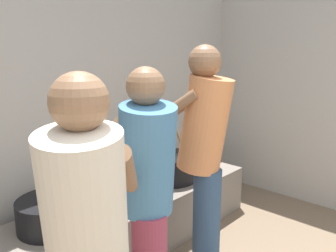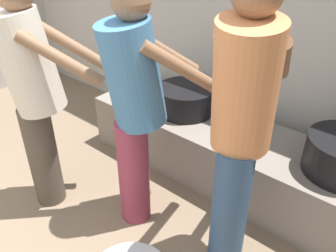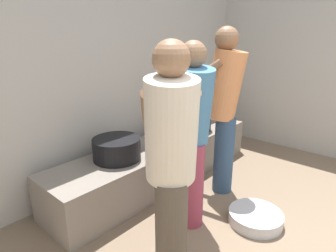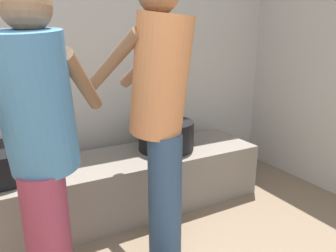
{
  "view_description": "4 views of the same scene",
  "coord_description": "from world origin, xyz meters",
  "px_view_note": "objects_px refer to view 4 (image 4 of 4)",
  "views": [
    {
      "loc": [
        -1.05,
        0.2,
        1.61
      ],
      "look_at": [
        0.71,
        1.82,
        1.08
      ],
      "focal_mm": 36.53,
      "sensor_mm": 36.0,
      "label": 1
    },
    {
      "loc": [
        1.48,
        0.2,
        1.81
      ],
      "look_at": [
        0.23,
        1.67,
        0.64
      ],
      "focal_mm": 38.13,
      "sensor_mm": 36.0,
      "label": 2
    },
    {
      "loc": [
        -1.56,
        0.2,
        1.54
      ],
      "look_at": [
        0.32,
        1.85,
        0.76
      ],
      "focal_mm": 30.05,
      "sensor_mm": 36.0,
      "label": 3
    },
    {
      "loc": [
        0.06,
        0.11,
        1.27
      ],
      "look_at": [
        0.93,
        1.72,
        0.78
      ],
      "focal_mm": 31.7,
      "sensor_mm": 36.0,
      "label": 4
    }
  ],
  "objects_px": {
    "cooking_pot_main": "(166,135)",
    "cook_in_blue_shirt": "(41,142)",
    "cook_in_orange_shirt": "(160,107)",
    "cooking_pot_secondary": "(3,163)"
  },
  "relations": [
    {
      "from": "cooking_pot_main",
      "to": "cook_in_blue_shirt",
      "type": "height_order",
      "value": "cook_in_blue_shirt"
    },
    {
      "from": "cooking_pot_main",
      "to": "cooking_pot_secondary",
      "type": "xyz_separation_m",
      "value": [
        -1.2,
        0.0,
        -0.02
      ]
    },
    {
      "from": "cooking_pot_main",
      "to": "cook_in_blue_shirt",
      "type": "relative_size",
      "value": 0.45
    },
    {
      "from": "cooking_pot_secondary",
      "to": "cook_in_blue_shirt",
      "type": "height_order",
      "value": "cook_in_blue_shirt"
    },
    {
      "from": "cooking_pot_main",
      "to": "cook_in_orange_shirt",
      "type": "height_order",
      "value": "cook_in_orange_shirt"
    },
    {
      "from": "cooking_pot_main",
      "to": "cooking_pot_secondary",
      "type": "height_order",
      "value": "cooking_pot_main"
    },
    {
      "from": "cooking_pot_main",
      "to": "cooking_pot_secondary",
      "type": "relative_size",
      "value": 1.53
    },
    {
      "from": "cook_in_orange_shirt",
      "to": "cooking_pot_main",
      "type": "bearing_deg",
      "value": 59.53
    },
    {
      "from": "cook_in_orange_shirt",
      "to": "cooking_pot_secondary",
      "type": "bearing_deg",
      "value": 142.13
    },
    {
      "from": "cooking_pot_main",
      "to": "cook_in_orange_shirt",
      "type": "xyz_separation_m",
      "value": [
        -0.37,
        -0.64,
        0.39
      ]
    }
  ]
}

